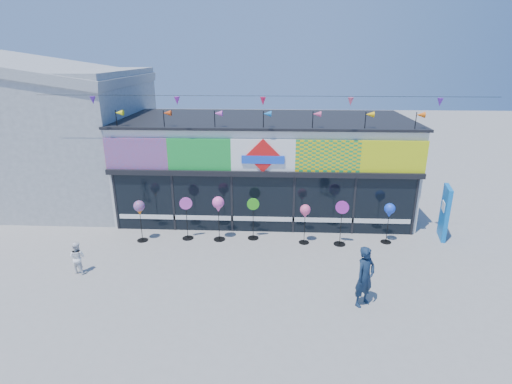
# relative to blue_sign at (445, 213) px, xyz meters

# --- Properties ---
(ground) EXTENTS (80.00, 80.00, 0.00)m
(ground) POSITION_rel_blue_sign_xyz_m (-6.86, -3.20, -1.03)
(ground) COLOR gray
(ground) RESTS_ON ground
(kite_shop) EXTENTS (16.00, 5.70, 5.31)m
(kite_shop) POSITION_rel_blue_sign_xyz_m (-6.86, 2.74, 1.02)
(kite_shop) COLOR silver
(kite_shop) RESTS_ON ground
(neighbour_building) EXTENTS (8.18, 7.20, 6.87)m
(neighbour_building) POSITION_rel_blue_sign_xyz_m (-16.86, 3.80, 2.18)
(neighbour_building) COLOR #ABAEB1
(neighbour_building) RESTS_ON ground
(blue_sign) EXTENTS (0.36, 1.03, 2.04)m
(blue_sign) POSITION_rel_blue_sign_xyz_m (0.00, 0.00, 0.00)
(blue_sign) COLOR blue
(blue_sign) RESTS_ON ground
(spinner_0) EXTENTS (0.41, 0.41, 1.61)m
(spinner_0) POSITION_rel_blue_sign_xyz_m (-11.36, -0.84, 0.26)
(spinner_0) COLOR black
(spinner_0) RESTS_ON ground
(spinner_1) EXTENTS (0.46, 0.42, 1.66)m
(spinner_1) POSITION_rel_blue_sign_xyz_m (-9.69, -0.57, -0.15)
(spinner_1) COLOR black
(spinner_1) RESTS_ON ground
(spinner_2) EXTENTS (0.44, 0.44, 1.73)m
(spinner_2) POSITION_rel_blue_sign_xyz_m (-8.47, -0.62, 0.36)
(spinner_2) COLOR black
(spinner_2) RESTS_ON ground
(spinner_3) EXTENTS (0.46, 0.42, 1.63)m
(spinner_3) POSITION_rel_blue_sign_xyz_m (-7.20, -0.44, -0.16)
(spinner_3) COLOR black
(spinner_3) RESTS_ON ground
(spinner_4) EXTENTS (0.38, 0.38, 1.52)m
(spinner_4) POSITION_rel_blue_sign_xyz_m (-5.28, -0.72, 0.19)
(spinner_4) COLOR black
(spinner_4) RESTS_ON ground
(spinner_5) EXTENTS (0.48, 0.44, 1.71)m
(spinner_5) POSITION_rel_blue_sign_xyz_m (-3.98, -0.80, -0.12)
(spinner_5) COLOR black
(spinner_5) RESTS_ON ground
(spinner_6) EXTENTS (0.39, 0.39, 1.55)m
(spinner_6) POSITION_rel_blue_sign_xyz_m (-2.22, -0.54, 0.22)
(spinner_6) COLOR black
(spinner_6) RESTS_ON ground
(adult_man) EXTENTS (0.77, 0.73, 1.77)m
(adult_man) POSITION_rel_blue_sign_xyz_m (-3.89, -4.52, -0.14)
(adult_man) COLOR #13243C
(adult_man) RESTS_ON ground
(child) EXTENTS (0.57, 0.39, 1.07)m
(child) POSITION_rel_blue_sign_xyz_m (-12.65, -3.22, -0.49)
(child) COLOR white
(child) RESTS_ON ground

